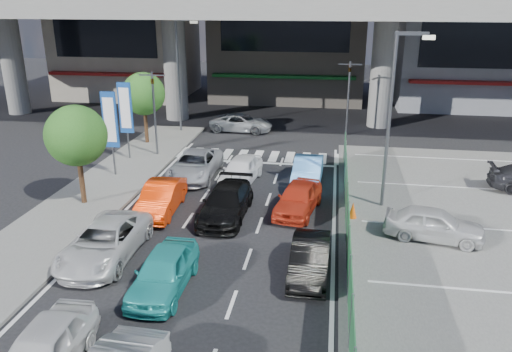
% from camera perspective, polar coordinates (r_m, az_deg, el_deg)
% --- Properties ---
extents(ground, '(120.00, 120.00, 0.00)m').
position_cam_1_polar(ground, '(19.42, -5.69, -9.07)').
color(ground, black).
rests_on(ground, ground).
extents(parking_lot, '(12.00, 28.00, 0.06)m').
position_cam_1_polar(parking_lot, '(21.63, 25.65, -7.82)').
color(parking_lot, '#575754').
rests_on(parking_lot, ground).
extents(sidewalk_left, '(4.00, 30.00, 0.12)m').
position_cam_1_polar(sidewalk_left, '(25.21, -18.99, -2.97)').
color(sidewalk_left, '#575754').
rests_on(sidewalk_left, ground).
extents(fence_run, '(0.16, 22.00, 1.80)m').
position_cam_1_polar(fence_run, '(19.37, 10.45, -6.40)').
color(fence_run, '#205E33').
rests_on(fence_run, ground).
extents(expressway, '(64.00, 14.00, 10.75)m').
position_cam_1_polar(expressway, '(38.70, 2.38, 18.88)').
color(expressway, slate).
rests_on(expressway, ground).
extents(building_west, '(12.00, 10.90, 13.00)m').
position_cam_1_polar(building_west, '(52.64, -14.58, 16.03)').
color(building_west, '#9F9480').
rests_on(building_west, ground).
extents(building_center, '(14.00, 10.90, 15.00)m').
position_cam_1_polar(building_center, '(49.64, 3.91, 17.56)').
color(building_center, gray).
rests_on(building_center, ground).
extents(building_east, '(12.00, 10.90, 12.00)m').
position_cam_1_polar(building_east, '(49.85, 23.01, 14.39)').
color(building_east, gray).
rests_on(building_east, ground).
extents(traffic_light_left, '(1.60, 1.24, 5.20)m').
position_cam_1_polar(traffic_light_left, '(30.85, -11.67, 9.27)').
color(traffic_light_left, '#595B60').
rests_on(traffic_light_left, ground).
extents(traffic_light_right, '(1.60, 1.24, 5.20)m').
position_cam_1_polar(traffic_light_right, '(35.85, 10.61, 10.75)').
color(traffic_light_right, '#595B60').
rests_on(traffic_light_right, ground).
extents(street_lamp_right, '(1.65, 0.22, 8.00)m').
position_cam_1_polar(street_lamp_right, '(23.04, 15.54, 7.61)').
color(street_lamp_right, '#595B60').
rests_on(street_lamp_right, ground).
extents(street_lamp_left, '(1.65, 0.22, 8.00)m').
position_cam_1_polar(street_lamp_left, '(36.38, -8.66, 12.31)').
color(street_lamp_left, '#595B60').
rests_on(street_lamp_left, ground).
extents(signboard_near, '(0.80, 0.14, 4.70)m').
position_cam_1_polar(signboard_near, '(27.80, -16.32, 5.91)').
color(signboard_near, '#595B60').
rests_on(signboard_near, ground).
extents(signboard_far, '(0.80, 0.14, 4.70)m').
position_cam_1_polar(signboard_far, '(30.62, -14.68, 7.29)').
color(signboard_far, '#595B60').
rests_on(signboard_far, ground).
extents(tree_near, '(2.80, 2.80, 4.80)m').
position_cam_1_polar(tree_near, '(24.18, -19.86, 4.33)').
color(tree_near, '#382314').
rests_on(tree_near, ground).
extents(tree_far, '(2.80, 2.80, 4.80)m').
position_cam_1_polar(tree_far, '(33.81, -12.72, 9.13)').
color(tree_far, '#382314').
rests_on(tree_far, ground).
extents(van_white_back_left, '(1.72, 4.08, 1.38)m').
position_cam_1_polar(van_white_back_left, '(14.73, -23.25, -18.00)').
color(van_white_back_left, silver).
rests_on(van_white_back_left, ground).
extents(sedan_white_mid_left, '(2.35, 4.99, 1.38)m').
position_cam_1_polar(sedan_white_mid_left, '(19.68, -16.90, -7.21)').
color(sedan_white_mid_left, silver).
rests_on(sedan_white_mid_left, ground).
extents(taxi_teal_mid, '(1.65, 4.06, 1.38)m').
position_cam_1_polar(taxi_teal_mid, '(17.24, -10.50, -10.68)').
color(taxi_teal_mid, teal).
rests_on(taxi_teal_mid, ground).
extents(hatch_black_mid_right, '(1.37, 3.82, 1.25)m').
position_cam_1_polar(hatch_black_mid_right, '(17.94, 6.17, -9.39)').
color(hatch_black_mid_right, black).
rests_on(hatch_black_mid_right, ground).
extents(taxi_orange_left, '(1.67, 4.26, 1.38)m').
position_cam_1_polar(taxi_orange_left, '(23.20, -10.81, -2.49)').
color(taxi_orange_left, '#EF3205').
rests_on(taxi_orange_left, ground).
extents(sedan_black_mid, '(1.99, 4.75, 1.37)m').
position_cam_1_polar(sedan_black_mid, '(22.33, -3.45, -3.07)').
color(sedan_black_mid, black).
rests_on(sedan_black_mid, ground).
extents(taxi_orange_right, '(2.31, 4.27, 1.38)m').
position_cam_1_polar(taxi_orange_right, '(22.88, 4.85, -2.52)').
color(taxi_orange_right, red).
rests_on(taxi_orange_right, ground).
extents(wagon_silver_front_left, '(2.32, 4.98, 1.38)m').
position_cam_1_polar(wagon_silver_front_left, '(27.47, -6.98, 1.26)').
color(wagon_silver_front_left, '#B3B4BB').
rests_on(wagon_silver_front_left, ground).
extents(sedan_white_front_mid, '(2.09, 4.21, 1.38)m').
position_cam_1_polar(sedan_white_front_mid, '(26.48, -1.74, 0.69)').
color(sedan_white_front_mid, white).
rests_on(sedan_white_front_mid, ground).
extents(kei_truck_front_right, '(1.55, 4.22, 1.38)m').
position_cam_1_polar(kei_truck_front_right, '(26.42, 5.92, 0.55)').
color(kei_truck_front_right, '#58A1EE').
rests_on(kei_truck_front_right, ground).
extents(crossing_wagon_silver, '(4.66, 2.32, 1.27)m').
position_cam_1_polar(crossing_wagon_silver, '(36.91, -1.71, 6.09)').
color(crossing_wagon_silver, '#ACB0B4').
rests_on(crossing_wagon_silver, ground).
extents(parked_sedan_white, '(4.15, 2.30, 1.33)m').
position_cam_1_polar(parked_sedan_white, '(21.41, 19.67, -5.17)').
color(parked_sedan_white, silver).
rests_on(parked_sedan_white, parking_lot).
extents(traffic_cone, '(0.40, 0.40, 0.73)m').
position_cam_1_polar(traffic_cone, '(22.61, 11.00, -3.84)').
color(traffic_cone, '#F35B0D').
rests_on(traffic_cone, parking_lot).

